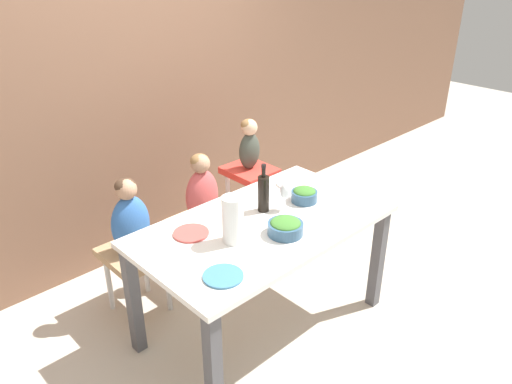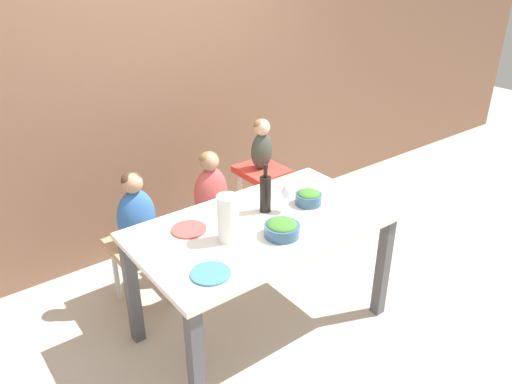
{
  "view_description": "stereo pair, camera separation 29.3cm",
  "coord_description": "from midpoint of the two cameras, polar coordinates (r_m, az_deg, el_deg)",
  "views": [
    {
      "loc": [
        -1.8,
        -1.83,
        2.28
      ],
      "look_at": [
        0.0,
        0.07,
        0.96
      ],
      "focal_mm": 35.0,
      "sensor_mm": 36.0,
      "label": 1
    },
    {
      "loc": [
        -1.58,
        -2.02,
        2.28
      ],
      "look_at": [
        0.0,
        0.07,
        0.96
      ],
      "focal_mm": 35.0,
      "sensor_mm": 36.0,
      "label": 2
    }
  ],
  "objects": [
    {
      "name": "dinner_plate_back_right",
      "position": [
        3.43,
        1.65,
        0.9
      ],
      "size": [
        0.21,
        0.21,
        0.01
      ],
      "color": "silver",
      "rests_on": "dining_table"
    },
    {
      "name": "chair_far_center",
      "position": [
        3.68,
        -8.25,
        -4.35
      ],
      "size": [
        0.38,
        0.42,
        0.47
      ],
      "color": "silver",
      "rests_on": "ground_plane"
    },
    {
      "name": "dinner_plate_front_left",
      "position": [
        2.53,
        -7.14,
        -9.63
      ],
      "size": [
        0.21,
        0.21,
        0.01
      ],
      "color": "teal",
      "rests_on": "dining_table"
    },
    {
      "name": "person_child_center",
      "position": [
        3.52,
        -8.6,
        0.19
      ],
      "size": [
        0.26,
        0.16,
        0.52
      ],
      "color": "#C64C4C",
      "rests_on": "chair_far_center"
    },
    {
      "name": "chair_far_left",
      "position": [
        3.44,
        -16.03,
        -7.62
      ],
      "size": [
        0.38,
        0.42,
        0.47
      ],
      "color": "silver",
      "rests_on": "ground_plane"
    },
    {
      "name": "wall_back",
      "position": [
        3.82,
        -16.2,
        11.62
      ],
      "size": [
        10.0,
        0.06,
        2.7
      ],
      "color": "brown",
      "rests_on": "ground_plane"
    },
    {
      "name": "wine_glass_near",
      "position": [
        3.05,
        0.66,
        -0.04
      ],
      "size": [
        0.07,
        0.07,
        0.18
      ],
      "color": "white",
      "rests_on": "dining_table"
    },
    {
      "name": "dining_table",
      "position": [
        3.03,
        -1.92,
        -5.38
      ],
      "size": [
        1.54,
        0.87,
        0.78
      ],
      "color": "white",
      "rests_on": "ground_plane"
    },
    {
      "name": "paper_towel_roll",
      "position": [
        2.74,
        -5.75,
        -3.24
      ],
      "size": [
        0.12,
        0.12,
        0.27
      ],
      "color": "white",
      "rests_on": "dining_table"
    },
    {
      "name": "dinner_plate_back_left",
      "position": [
        2.9,
        -10.32,
        -4.74
      ],
      "size": [
        0.21,
        0.21,
        0.01
      ],
      "color": "#D14C47",
      "rests_on": "dining_table"
    },
    {
      "name": "ground_plane",
      "position": [
        3.43,
        -1.75,
        -14.91
      ],
      "size": [
        14.0,
        14.0,
        0.0
      ],
      "primitive_type": "plane",
      "color": "#BCB2A3"
    },
    {
      "name": "salad_bowl_small",
      "position": [
        3.19,
        2.95,
        -0.36
      ],
      "size": [
        0.17,
        0.17,
        0.1
      ],
      "color": "#335675",
      "rests_on": "dining_table"
    },
    {
      "name": "salad_bowl_large",
      "position": [
        2.83,
        0.44,
        -4.07
      ],
      "size": [
        0.21,
        0.21,
        0.1
      ],
      "color": "#335675",
      "rests_on": "dining_table"
    },
    {
      "name": "person_child_left",
      "position": [
        3.27,
        -16.74,
        -2.9
      ],
      "size": [
        0.26,
        0.16,
        0.52
      ],
      "color": "#3366B2",
      "rests_on": "chair_far_left"
    },
    {
      "name": "wine_bottle",
      "position": [
        3.04,
        -1.89,
        -0.12
      ],
      "size": [
        0.07,
        0.07,
        0.31
      ],
      "color": "black",
      "rests_on": "dining_table"
    },
    {
      "name": "chair_right_highchair",
      "position": [
        3.83,
        -2.91,
        0.37
      ],
      "size": [
        0.32,
        0.36,
        0.75
      ],
      "color": "silver",
      "rests_on": "ground_plane"
    },
    {
      "name": "person_baby_right",
      "position": [
        3.68,
        -3.06,
        5.59
      ],
      "size": [
        0.18,
        0.12,
        0.38
      ],
      "color": "#3D4238",
      "rests_on": "chair_right_highchair"
    }
  ]
}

